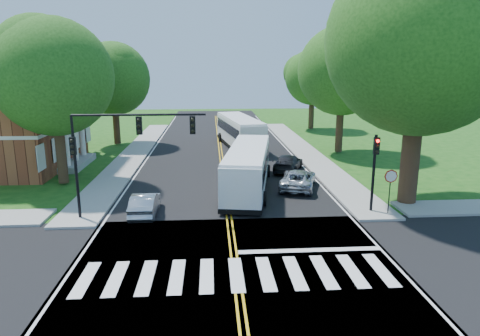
{
  "coord_description": "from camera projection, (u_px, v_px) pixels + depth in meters",
  "views": [
    {
      "loc": [
        -0.95,
        -16.34,
        8.2
      ],
      "look_at": [
        0.74,
        8.11,
        2.4
      ],
      "focal_mm": 32.0,
      "sensor_mm": 36.0,
      "label": 1
    }
  ],
  "objects": [
    {
      "name": "suv",
      "position": [
        298.0,
        179.0,
        29.47
      ],
      "size": [
        3.46,
        5.17,
        1.32
      ],
      "primitive_type": "imported",
      "rotation": [
        0.0,
        0.0,
        2.85
      ],
      "color": "#BABCC2",
      "rests_on": "road"
    },
    {
      "name": "ground",
      "position": [
        236.0,
        269.0,
        17.81
      ],
      "size": [
        140.0,
        140.0,
        0.0
      ],
      "primitive_type": "plane",
      "color": "#144812",
      "rests_on": "ground"
    },
    {
      "name": "dark_sedan",
      "position": [
        288.0,
        163.0,
        34.49
      ],
      "size": [
        3.34,
        4.86,
        1.31
      ],
      "primitive_type": "imported",
      "rotation": [
        0.0,
        0.0,
        2.77
      ],
      "color": "black",
      "rests_on": "road"
    },
    {
      "name": "center_line",
      "position": [
        221.0,
        159.0,
        39.17
      ],
      "size": [
        0.36,
        70.0,
        0.01
      ],
      "primitive_type": "cube",
      "color": "gold",
      "rests_on": "road"
    },
    {
      "name": "stop_sign",
      "position": [
        391.0,
        181.0,
        23.76
      ],
      "size": [
        0.76,
        0.08,
        2.53
      ],
      "color": "black",
      "rests_on": "ground"
    },
    {
      "name": "signal_nw",
      "position": [
        118.0,
        141.0,
        22.65
      ],
      "size": [
        7.15,
        0.46,
        5.66
      ],
      "color": "black",
      "rests_on": "ground"
    },
    {
      "name": "edge_line_w",
      "position": [
        146.0,
        160.0,
        38.71
      ],
      "size": [
        0.12,
        70.0,
        0.01
      ],
      "primitive_type": "cube",
      "color": "silver",
      "rests_on": "road"
    },
    {
      "name": "tree_ne_big",
      "position": [
        421.0,
        41.0,
        24.1
      ],
      "size": [
        10.8,
        10.8,
        14.91
      ],
      "color": "#332314",
      "rests_on": "ground"
    },
    {
      "name": "signal_ne",
      "position": [
        375.0,
        163.0,
        23.93
      ],
      "size": [
        0.3,
        0.46,
        4.4
      ],
      "color": "black",
      "rests_on": "ground"
    },
    {
      "name": "road",
      "position": [
        223.0,
        169.0,
        35.29
      ],
      "size": [
        14.0,
        96.0,
        0.01
      ],
      "primitive_type": "cube",
      "color": "black",
      "rests_on": "ground"
    },
    {
      "name": "sidewalk_nw",
      "position": [
        135.0,
        153.0,
        41.51
      ],
      "size": [
        2.6,
        40.0,
        0.15
      ],
      "primitive_type": "cube",
      "color": "gray",
      "rests_on": "ground"
    },
    {
      "name": "crosswalk",
      "position": [
        236.0,
        274.0,
        17.33
      ],
      "size": [
        12.6,
        3.0,
        0.01
      ],
      "primitive_type": "cube",
      "color": "silver",
      "rests_on": "road"
    },
    {
      "name": "edge_line_e",
      "position": [
        295.0,
        158.0,
        39.63
      ],
      "size": [
        0.12,
        70.0,
        0.01
      ],
      "primitive_type": "cube",
      "color": "silver",
      "rests_on": "road"
    },
    {
      "name": "sidewalk_ne",
      "position": [
        304.0,
        151.0,
        42.63
      ],
      "size": [
        2.6,
        40.0,
        0.15
      ],
      "primitive_type": "cube",
      "color": "gray",
      "rests_on": "ground"
    },
    {
      "name": "cross_road",
      "position": [
        236.0,
        269.0,
        17.81
      ],
      "size": [
        60.0,
        12.0,
        0.01
      ],
      "primitive_type": "cube",
      "color": "black",
      "rests_on": "ground"
    },
    {
      "name": "bus_follow",
      "position": [
        239.0,
        131.0,
        44.42
      ],
      "size": [
        4.46,
        12.38,
        3.14
      ],
      "rotation": [
        0.0,
        0.0,
        3.3
      ],
      "color": "white",
      "rests_on": "road"
    },
    {
      "name": "tree_west_far",
      "position": [
        113.0,
        79.0,
        44.58
      ],
      "size": [
        7.6,
        7.6,
        10.67
      ],
      "color": "#332314",
      "rests_on": "ground"
    },
    {
      "name": "bus_lead",
      "position": [
        248.0,
        167.0,
        28.97
      ],
      "size": [
        4.33,
        11.62,
        2.94
      ],
      "rotation": [
        0.0,
        0.0,
        2.97
      ],
      "color": "white",
      "rests_on": "road"
    },
    {
      "name": "hatchback",
      "position": [
        145.0,
        204.0,
        24.15
      ],
      "size": [
        1.36,
        3.89,
        1.28
      ],
      "primitive_type": "imported",
      "rotation": [
        0.0,
        0.0,
        3.14
      ],
      "color": "#A8AAAF",
      "rests_on": "road"
    },
    {
      "name": "stop_bar",
      "position": [
        310.0,
        250.0,
        19.6
      ],
      "size": [
        6.6,
        0.4,
        0.01
      ],
      "primitive_type": "cube",
      "color": "silver",
      "rests_on": "road"
    },
    {
      "name": "tree_east_mid",
      "position": [
        343.0,
        71.0,
        40.08
      ],
      "size": [
        8.4,
        8.4,
        11.93
      ],
      "color": "#332314",
      "rests_on": "ground"
    },
    {
      "name": "tree_west_near",
      "position": [
        54.0,
        77.0,
        28.9
      ],
      "size": [
        8.0,
        8.0,
        11.4
      ],
      "color": "#332314",
      "rests_on": "ground"
    },
    {
      "name": "tree_east_far",
      "position": [
        313.0,
        77.0,
        55.9
      ],
      "size": [
        7.2,
        7.2,
        10.34
      ],
      "color": "#332314",
      "rests_on": "ground"
    }
  ]
}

